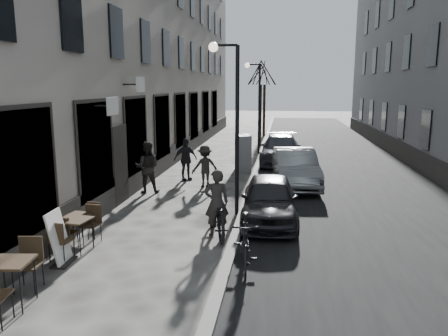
% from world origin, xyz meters
% --- Properties ---
extents(ground, '(120.00, 120.00, 0.00)m').
position_xyz_m(ground, '(0.00, 0.00, 0.00)').
color(ground, '#393634').
rests_on(ground, ground).
extents(road, '(7.30, 60.00, 0.00)m').
position_xyz_m(road, '(3.85, 16.00, 0.00)').
color(road, black).
rests_on(road, ground).
extents(kerb, '(0.25, 60.00, 0.12)m').
position_xyz_m(kerb, '(0.20, 16.00, 0.06)').
color(kerb, slate).
rests_on(kerb, ground).
extents(building_left, '(4.00, 35.00, 16.00)m').
position_xyz_m(building_left, '(-6.00, 16.50, 8.00)').
color(building_left, gray).
rests_on(building_left, ground).
extents(streetlamp_near, '(0.90, 0.28, 5.09)m').
position_xyz_m(streetlamp_near, '(-0.17, 6.00, 3.16)').
color(streetlamp_near, black).
rests_on(streetlamp_near, ground).
extents(streetlamp_far, '(0.90, 0.28, 5.09)m').
position_xyz_m(streetlamp_far, '(-0.17, 18.00, 3.16)').
color(streetlamp_far, black).
rests_on(streetlamp_far, ground).
extents(tree_near, '(2.40, 2.40, 5.70)m').
position_xyz_m(tree_near, '(-0.10, 21.00, 4.66)').
color(tree_near, black).
rests_on(tree_near, ground).
extents(tree_far, '(2.40, 2.40, 5.70)m').
position_xyz_m(tree_far, '(-0.10, 27.00, 4.66)').
color(tree_far, black).
rests_on(tree_far, ground).
extents(bistro_set_a, '(0.77, 1.74, 1.00)m').
position_xyz_m(bistro_set_a, '(-3.36, -0.13, 0.52)').
color(bistro_set_a, black).
rests_on(bistro_set_a, ground).
extents(bistro_set_b, '(0.73, 1.63, 0.94)m').
position_xyz_m(bistro_set_b, '(-3.43, 2.49, 0.48)').
color(bistro_set_b, black).
rests_on(bistro_set_b, ground).
extents(bistro_set_c, '(0.66, 1.48, 0.85)m').
position_xyz_m(bistro_set_c, '(-3.63, 3.06, 0.44)').
color(bistro_set_c, black).
rests_on(bistro_set_c, ground).
extents(sign_board, '(0.43, 0.70, 1.19)m').
position_xyz_m(sign_board, '(-3.47, 1.77, 0.48)').
color(sign_board, black).
rests_on(sign_board, ground).
extents(utility_cabinet, '(0.85, 1.22, 1.66)m').
position_xyz_m(utility_cabinet, '(-0.42, 12.77, 0.83)').
color(utility_cabinet, slate).
rests_on(utility_cabinet, ground).
extents(bicycle, '(1.29, 2.17, 1.07)m').
position_xyz_m(bicycle, '(-0.32, 4.05, 0.54)').
color(bicycle, black).
rests_on(bicycle, ground).
extents(cyclist_rider, '(0.74, 0.59, 1.76)m').
position_xyz_m(cyclist_rider, '(-0.32, 4.05, 0.88)').
color(cyclist_rider, '#2A2624').
rests_on(cyclist_rider, ground).
extents(pedestrian_near, '(1.00, 0.83, 1.87)m').
position_xyz_m(pedestrian_near, '(-3.53, 8.31, 0.94)').
color(pedestrian_near, black).
rests_on(pedestrian_near, ground).
extents(pedestrian_mid, '(1.19, 0.95, 1.61)m').
position_xyz_m(pedestrian_mid, '(-1.59, 9.48, 0.81)').
color(pedestrian_mid, black).
rests_on(pedestrian_mid, ground).
extents(pedestrian_far, '(1.07, 0.97, 1.75)m').
position_xyz_m(pedestrian_far, '(-2.60, 10.56, 0.87)').
color(pedestrian_far, black).
rests_on(pedestrian_far, ground).
extents(car_near, '(1.69, 3.94, 1.33)m').
position_xyz_m(car_near, '(1.00, 5.41, 0.66)').
color(car_near, black).
rests_on(car_near, ground).
extents(car_mid, '(1.93, 4.50, 1.44)m').
position_xyz_m(car_mid, '(1.85, 10.04, 0.72)').
color(car_mid, gray).
rests_on(car_mid, ground).
extents(car_far, '(2.01, 4.85, 1.40)m').
position_xyz_m(car_far, '(1.26, 15.14, 0.70)').
color(car_far, '#34353D').
rests_on(car_far, ground).
extents(moped, '(0.72, 1.96, 1.16)m').
position_xyz_m(moped, '(0.60, 2.00, 0.58)').
color(moped, black).
rests_on(moped, ground).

